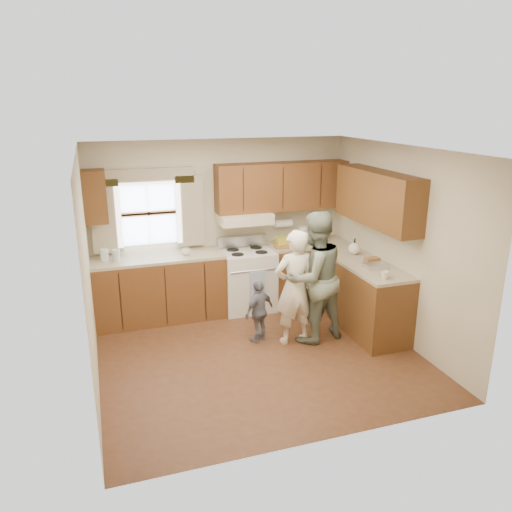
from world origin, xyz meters
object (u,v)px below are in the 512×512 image
object	(u,v)px
woman_left	(294,287)
woman_right	(314,277)
child	(259,311)
stove	(247,279)

from	to	relation	value
woman_left	woman_right	size ratio (longest dim) A/B	0.88
child	woman_right	bearing A→B (deg)	137.05
stove	woman_right	size ratio (longest dim) A/B	0.62
woman_right	child	xyz separation A→B (m)	(-0.68, 0.16, -0.44)
stove	woman_left	size ratio (longest dim) A/B	0.71
stove	child	distance (m)	1.10
stove	child	size ratio (longest dim) A/B	1.28
woman_right	child	size ratio (longest dim) A/B	2.05
child	woman_left	bearing A→B (deg)	128.91
stove	woman_right	distance (m)	1.40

